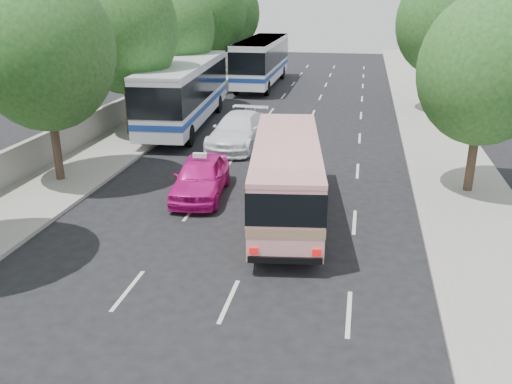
% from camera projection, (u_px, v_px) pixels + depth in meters
% --- Properties ---
extents(ground, '(120.00, 120.00, 0.00)m').
position_uv_depth(ground, '(213.00, 263.00, 16.61)').
color(ground, black).
rests_on(ground, ground).
extents(sidewalk_left, '(4.00, 90.00, 0.15)m').
position_uv_depth(sidewalk_left, '(169.00, 113.00, 36.49)').
color(sidewalk_left, '#9E998E').
rests_on(sidewalk_left, ground).
extents(sidewalk_right, '(4.00, 90.00, 0.12)m').
position_uv_depth(sidewalk_right, '(431.00, 124.00, 33.44)').
color(sidewalk_right, '#9E998E').
rests_on(sidewalk_right, ground).
extents(low_wall, '(0.30, 90.00, 1.50)m').
position_uv_depth(low_wall, '(143.00, 100.00, 36.52)').
color(low_wall, '#9E998E').
rests_on(low_wall, sidewalk_left).
extents(tree_left_b, '(5.70, 5.70, 8.88)m').
position_uv_depth(tree_left_b, '(44.00, 45.00, 21.54)').
color(tree_left_b, '#38281E').
rests_on(tree_left_b, ground).
extents(tree_left_c, '(6.00, 6.00, 9.35)m').
position_uv_depth(tree_left_c, '(122.00, 25.00, 28.82)').
color(tree_left_c, '#38281E').
rests_on(tree_left_c, ground).
extents(tree_left_d, '(5.52, 5.52, 8.60)m').
position_uv_depth(tree_left_d, '(174.00, 25.00, 36.33)').
color(tree_left_d, '#38281E').
rests_on(tree_left_d, ground).
extents(tree_left_e, '(6.30, 6.30, 9.82)m').
position_uv_depth(tree_left_e, '(208.00, 9.00, 43.38)').
color(tree_left_e, '#38281E').
rests_on(tree_left_e, ground).
extents(tree_left_f, '(5.88, 5.88, 9.16)m').
position_uv_depth(tree_left_f, '(229.00, 11.00, 50.92)').
color(tree_left_f, '#38281E').
rests_on(tree_left_f, ground).
extents(tree_right_near, '(5.10, 5.10, 7.95)m').
position_uv_depth(tree_right_near, '(488.00, 65.00, 20.51)').
color(tree_right_near, '#38281E').
rests_on(tree_right_near, ground).
extents(tree_right_far, '(6.00, 6.00, 9.35)m').
position_uv_depth(tree_right_far, '(445.00, 19.00, 34.84)').
color(tree_right_far, '#38281E').
rests_on(tree_right_far, ground).
extents(pink_bus, '(3.50, 9.25, 2.88)m').
position_uv_depth(pink_bus, '(286.00, 171.00, 19.35)').
color(pink_bus, pink).
rests_on(pink_bus, ground).
extents(pink_taxi, '(2.36, 4.92, 1.62)m').
position_uv_depth(pink_taxi, '(201.00, 177.00, 21.79)').
color(pink_taxi, '#D5128A').
rests_on(pink_taxi, ground).
extents(white_pickup, '(2.64, 5.99, 1.71)m').
position_uv_depth(white_pickup, '(238.00, 130.00, 28.75)').
color(white_pickup, white).
rests_on(white_pickup, ground).
extents(tour_coach_front, '(3.82, 13.14, 3.88)m').
position_uv_depth(tour_coach_front, '(185.00, 88.00, 32.51)').
color(tour_coach_front, silver).
rests_on(tour_coach_front, ground).
extents(tour_coach_rear, '(2.97, 13.20, 3.94)m').
position_uv_depth(tour_coach_rear, '(262.00, 58.00, 46.47)').
color(tour_coach_rear, white).
rests_on(tour_coach_rear, ground).
extents(taxi_roof_sign, '(0.56, 0.23, 0.18)m').
position_uv_depth(taxi_roof_sign, '(200.00, 155.00, 21.47)').
color(taxi_roof_sign, silver).
rests_on(taxi_roof_sign, pink_taxi).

